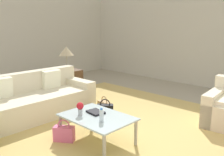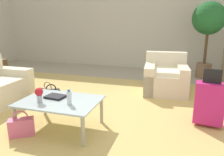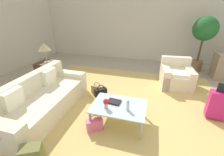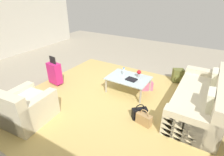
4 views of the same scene
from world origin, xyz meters
name	(u,v)px [view 2 (image 2 of 4)]	position (x,y,z in m)	size (l,w,h in m)	color
ground_plane	(100,117)	(0.00, 0.00, 0.00)	(12.00, 12.00, 0.00)	#A89E89
wall_back	(144,19)	(0.00, 4.06, 1.55)	(10.24, 0.12, 3.10)	beige
area_rug	(72,108)	(-0.60, 0.20, 0.00)	(5.20, 4.40, 0.01)	tan
armchair	(165,78)	(0.89, 1.67, 0.29)	(0.95, 1.02, 0.83)	beige
coffee_table	(60,104)	(-0.40, -0.50, 0.38)	(1.08, 0.77, 0.43)	silver
water_bottle	(69,98)	(-0.20, -0.60, 0.52)	(0.06, 0.06, 0.20)	silver
coffee_table_book	(55,97)	(-0.52, -0.42, 0.44)	(0.27, 0.20, 0.03)	black
flower_vase	(39,94)	(-0.62, -0.65, 0.55)	(0.11, 0.11, 0.21)	#B2B7BC
suitcase_magenta	(209,103)	(1.60, 0.20, 0.36)	(0.42, 0.26, 0.85)	#D12375
handbag_black	(51,96)	(-1.10, 0.36, 0.13)	(0.33, 0.32, 0.36)	black
handbag_pink	(21,127)	(-0.80, -0.84, 0.13)	(0.34, 0.30, 0.36)	pink
handbag_tan	(48,93)	(-1.25, 0.49, 0.13)	(0.34, 0.20, 0.36)	tan
potted_ficus	(208,24)	(1.80, 3.20, 1.42)	(0.83, 0.83, 1.97)	#84664C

